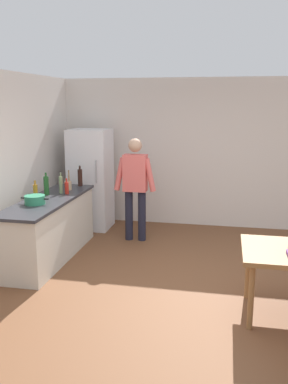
{
  "coord_description": "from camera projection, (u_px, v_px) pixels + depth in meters",
  "views": [
    {
      "loc": [
        0.51,
        -4.6,
        2.26
      ],
      "look_at": [
        -0.65,
        1.07,
        1.0
      ],
      "focal_mm": 38.55,
      "sensor_mm": 36.0,
      "label": 1
    }
  ],
  "objects": [
    {
      "name": "ground_plane",
      "position": [
        179.0,
        293.0,
        4.98
      ],
      "size": [
        14.0,
        14.0,
        0.0
      ],
      "primitive_type": "plane",
      "color": "brown"
    },
    {
      "name": "wall_back",
      "position": [
        199.0,
        153.0,
        7.57
      ],
      "size": [
        6.4,
        0.12,
        2.7
      ],
      "primitive_type": "cube",
      "color": "silver",
      "rests_on": "ground_plane"
    },
    {
      "name": "kitchen_counter",
      "position": [
        50.0,
        228.0,
        6.04
      ],
      "size": [
        0.64,
        2.2,
        0.9
      ],
      "color": "beige",
      "rests_on": "ground_plane"
    },
    {
      "name": "refrigerator",
      "position": [
        91.0,
        179.0,
        7.46
      ],
      "size": [
        0.7,
        0.67,
        1.8
      ],
      "color": "white",
      "rests_on": "ground_plane"
    },
    {
      "name": "person",
      "position": [
        135.0,
        183.0,
        6.73
      ],
      "size": [
        0.7,
        0.22,
        1.7
      ],
      "color": "#1E1E2D",
      "rests_on": "ground_plane"
    },
    {
      "name": "cooking_pot",
      "position": [
        35.0,
        200.0,
        5.63
      ],
      "size": [
        0.4,
        0.28,
        0.12
      ],
      "color": "#2D845B",
      "rests_on": "kitchen_counter"
    },
    {
      "name": "utensil_jar",
      "position": [
        68.0,
        185.0,
        6.53
      ],
      "size": [
        0.11,
        0.11,
        0.32
      ],
      "color": "tan",
      "rests_on": "kitchen_counter"
    },
    {
      "name": "bottle_vinegar_tall",
      "position": [
        61.0,
        185.0,
        6.28
      ],
      "size": [
        0.06,
        0.06,
        0.32
      ],
      "color": "gray",
      "rests_on": "kitchen_counter"
    },
    {
      "name": "bottle_oil_amber",
      "position": [
        35.0,
        192.0,
        5.86
      ],
      "size": [
        0.06,
        0.06,
        0.28
      ],
      "color": "#996619",
      "rests_on": "kitchen_counter"
    },
    {
      "name": "bottle_sauce_red",
      "position": [
        67.0,
        188.0,
        6.24
      ],
      "size": [
        0.06,
        0.06,
        0.24
      ],
      "color": "#B22319",
      "rests_on": "kitchen_counter"
    },
    {
      "name": "bottle_wine_green",
      "position": [
        46.0,
        185.0,
        6.16
      ],
      "size": [
        0.08,
        0.08,
        0.34
      ],
      "color": "#1E5123",
      "rests_on": "kitchen_counter"
    },
    {
      "name": "bottle_wine_dark",
      "position": [
        80.0,
        177.0,
        6.84
      ],
      "size": [
        0.08,
        0.08,
        0.34
      ],
      "color": "black",
      "rests_on": "kitchen_counter"
    }
  ]
}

